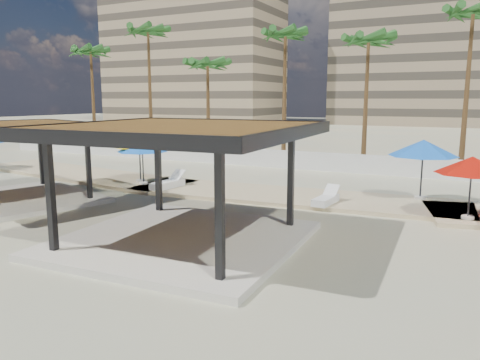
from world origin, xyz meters
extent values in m
plane|color=tan|center=(0.00, 0.00, 0.00)|extent=(200.00, 200.00, 0.00)
cube|color=#C6B284|center=(-12.00, 7.50, 0.06)|extent=(16.40, 6.19, 0.24)
cube|color=#C6B284|center=(2.00, 7.00, 0.06)|extent=(16.24, 5.11, 0.24)
cube|color=silver|center=(0.00, 16.00, 0.60)|extent=(56.00, 0.30, 1.20)
cube|color=#937F60|center=(-42.00, 68.00, 15.00)|extent=(34.00, 16.00, 30.00)
cube|color=#847259|center=(4.00, 78.00, 14.00)|extent=(38.00, 16.00, 28.00)
cube|color=beige|center=(1.41, -1.12, 0.11)|extent=(7.63, 7.63, 0.22)
cube|color=black|center=(-1.23, -4.01, 1.88)|extent=(0.21, 0.21, 3.32)
cube|color=black|center=(-1.48, 1.52, 1.88)|extent=(0.21, 0.21, 3.32)
cube|color=black|center=(4.30, -3.76, 1.88)|extent=(0.21, 0.21, 3.32)
cube|color=black|center=(4.05, 1.78, 1.88)|extent=(0.21, 0.21, 3.32)
cube|color=brown|center=(1.41, -1.12, 3.70)|extent=(7.87, 7.87, 0.31)
cube|color=black|center=(1.58, -4.88, 3.70)|extent=(7.64, 0.48, 0.38)
cube|color=black|center=(1.24, 2.64, 3.70)|extent=(7.64, 0.48, 0.38)
cube|color=black|center=(-2.35, -1.29, 3.70)|extent=(0.48, 7.64, 0.38)
cube|color=black|center=(5.17, -0.94, 3.70)|extent=(0.48, 7.64, 0.38)
cube|color=beige|center=(-8.95, 0.40, 0.10)|extent=(8.45, 8.45, 0.20)
cube|color=black|center=(-10.62, 3.60, 1.73)|extent=(0.23, 0.23, 3.06)
cube|color=black|center=(-5.75, 2.06, 1.73)|extent=(0.23, 0.23, 3.06)
cube|color=brown|center=(-8.95, 0.40, 3.41)|extent=(8.71, 8.71, 0.29)
cube|color=black|center=(-7.91, 3.71, 3.41)|extent=(6.75, 2.24, 0.35)
cube|color=black|center=(-5.65, -0.65, 3.41)|extent=(2.24, 6.75, 0.35)
cylinder|color=beige|center=(-6.47, 6.56, 0.24)|extent=(0.51, 0.51, 0.12)
cylinder|color=#262628|center=(-6.47, 6.56, 1.41)|extent=(0.07, 0.07, 2.46)
cone|color=yellow|center=(-6.47, 6.56, 2.47)|extent=(3.16, 3.16, 0.72)
cylinder|color=beige|center=(9.68, 5.80, 0.24)|extent=(0.46, 0.46, 0.11)
cylinder|color=#262628|center=(9.68, 5.80, 1.29)|extent=(0.06, 0.06, 2.21)
cone|color=#B01106|center=(9.68, 5.80, 2.24)|extent=(2.84, 2.84, 0.65)
cylinder|color=beige|center=(7.67, 8.76, 0.24)|extent=(0.52, 0.52, 0.13)
cylinder|color=#262628|center=(7.67, 8.76, 1.43)|extent=(0.07, 0.07, 2.50)
cone|color=blue|center=(7.67, 8.76, 2.51)|extent=(3.19, 3.19, 0.73)
cylinder|color=beige|center=(-5.92, 6.11, 0.24)|extent=(0.46, 0.46, 0.11)
cylinder|color=#262628|center=(-5.92, 6.11, 1.28)|extent=(0.06, 0.06, 2.21)
cone|color=blue|center=(-5.92, 6.11, 2.23)|extent=(3.19, 3.19, 0.64)
cube|color=silver|center=(-4.14, 5.80, 0.32)|extent=(0.88, 2.07, 0.28)
cube|color=silver|center=(-4.14, 5.80, 0.49)|extent=(0.88, 2.07, 0.06)
cube|color=silver|center=(-4.07, 6.58, 0.73)|extent=(0.72, 0.75, 0.51)
cube|color=silver|center=(4.12, 5.87, 0.30)|extent=(0.76, 1.82, 0.25)
cube|color=silver|center=(4.12, 5.87, 0.46)|extent=(0.76, 1.82, 0.05)
cube|color=silver|center=(4.18, 6.56, 0.67)|extent=(0.63, 0.66, 0.45)
cone|color=brown|center=(-21.00, 18.30, 4.46)|extent=(0.36, 0.36, 8.91)
ellipsoid|color=#21561E|center=(-21.00, 18.30, 8.66)|extent=(3.00, 3.00, 1.80)
cone|color=brown|center=(-15.00, 18.70, 5.15)|extent=(0.36, 0.36, 10.30)
ellipsoid|color=#21561E|center=(-15.00, 18.70, 10.05)|extent=(3.00, 3.00, 1.80)
cone|color=brown|center=(-9.00, 18.10, 3.71)|extent=(0.36, 0.36, 7.43)
ellipsoid|color=#21561E|center=(-9.00, 18.10, 7.18)|extent=(3.00, 3.00, 1.80)
cone|color=brown|center=(-3.00, 18.90, 4.68)|extent=(0.36, 0.36, 9.36)
ellipsoid|color=#21561E|center=(-3.00, 18.90, 9.11)|extent=(3.00, 3.00, 1.80)
cone|color=brown|center=(3.00, 18.40, 4.30)|extent=(0.36, 0.36, 8.59)
ellipsoid|color=#21561E|center=(3.00, 18.40, 8.34)|extent=(3.00, 3.00, 1.80)
cone|color=brown|center=(9.00, 18.60, 4.96)|extent=(0.36, 0.36, 9.91)
ellipsoid|color=#21561E|center=(9.00, 18.60, 9.66)|extent=(3.00, 3.00, 1.80)
camera|label=1|loc=(9.75, -13.43, 4.67)|focal=35.00mm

